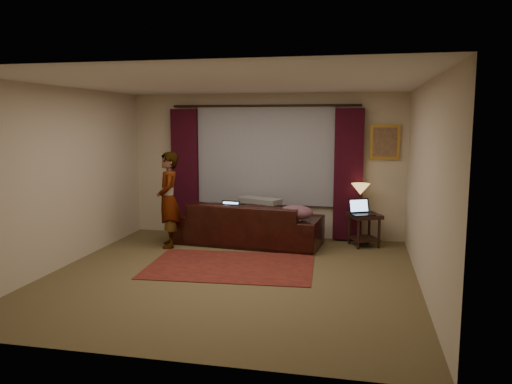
# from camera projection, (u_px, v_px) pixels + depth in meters

# --- Properties ---
(floor) EXTENTS (5.00, 5.00, 0.01)m
(floor) POSITION_uv_depth(u_px,v_px,m) (231.00, 276.00, 6.86)
(floor) COLOR brown
(floor) RESTS_ON ground
(ceiling) EXTENTS (5.00, 5.00, 0.02)m
(ceiling) POSITION_uv_depth(u_px,v_px,m) (229.00, 83.00, 6.49)
(ceiling) COLOR silver
(ceiling) RESTS_ON ground
(wall_back) EXTENTS (5.00, 0.02, 2.60)m
(wall_back) POSITION_uv_depth(u_px,v_px,m) (265.00, 166.00, 9.10)
(wall_back) COLOR beige
(wall_back) RESTS_ON ground
(wall_front) EXTENTS (5.00, 0.02, 2.60)m
(wall_front) POSITION_uv_depth(u_px,v_px,m) (155.00, 216.00, 4.25)
(wall_front) COLOR beige
(wall_front) RESTS_ON ground
(wall_left) EXTENTS (0.02, 5.00, 2.60)m
(wall_left) POSITION_uv_depth(u_px,v_px,m) (63.00, 178.00, 7.19)
(wall_left) COLOR beige
(wall_left) RESTS_ON ground
(wall_right) EXTENTS (0.02, 5.00, 2.60)m
(wall_right) POSITION_uv_depth(u_px,v_px,m) (426.00, 187.00, 6.16)
(wall_right) COLOR beige
(wall_right) RESTS_ON ground
(sheer_curtain) EXTENTS (2.50, 0.05, 1.80)m
(sheer_curtain) POSITION_uv_depth(u_px,v_px,m) (265.00, 155.00, 9.01)
(sheer_curtain) COLOR #919198
(sheer_curtain) RESTS_ON wall_back
(drape_left) EXTENTS (0.50, 0.14, 2.30)m
(drape_left) POSITION_uv_depth(u_px,v_px,m) (186.00, 171.00, 9.31)
(drape_left) COLOR #340914
(drape_left) RESTS_ON floor
(drape_right) EXTENTS (0.50, 0.14, 2.30)m
(drape_right) POSITION_uv_depth(u_px,v_px,m) (348.00, 175.00, 8.70)
(drape_right) COLOR #340914
(drape_right) RESTS_ON floor
(curtain_rod) EXTENTS (0.04, 0.04, 3.40)m
(curtain_rod) POSITION_uv_depth(u_px,v_px,m) (264.00, 106.00, 8.84)
(curtain_rod) COLOR black
(curtain_rod) RESTS_ON wall_back
(picture_frame) EXTENTS (0.50, 0.04, 0.60)m
(picture_frame) POSITION_uv_depth(u_px,v_px,m) (385.00, 142.00, 8.57)
(picture_frame) COLOR gold
(picture_frame) RESTS_ON wall_back
(sofa) EXTENTS (2.59, 1.32, 1.01)m
(sofa) POSITION_uv_depth(u_px,v_px,m) (249.00, 215.00, 8.59)
(sofa) COLOR black
(sofa) RESTS_ON floor
(throw_blanket) EXTENTS (0.82, 0.58, 0.09)m
(throw_blanket) POSITION_uv_depth(u_px,v_px,m) (260.00, 185.00, 8.67)
(throw_blanket) COLOR gray
(throw_blanket) RESTS_ON sofa
(clothing_pile) EXTENTS (0.65, 0.55, 0.24)m
(clothing_pile) POSITION_uv_depth(u_px,v_px,m) (296.00, 213.00, 8.13)
(clothing_pile) COLOR #714253
(clothing_pile) RESTS_ON sofa
(laptop_sofa) EXTENTS (0.37, 0.39, 0.23)m
(laptop_sofa) POSITION_uv_depth(u_px,v_px,m) (228.00, 209.00, 8.53)
(laptop_sofa) COLOR black
(laptop_sofa) RESTS_ON sofa
(area_rug) EXTENTS (2.50, 1.75, 0.01)m
(area_rug) POSITION_uv_depth(u_px,v_px,m) (231.00, 266.00, 7.30)
(area_rug) COLOR maroon
(area_rug) RESTS_ON floor
(end_table) EXTENTS (0.64, 0.64, 0.56)m
(end_table) POSITION_uv_depth(u_px,v_px,m) (364.00, 230.00, 8.45)
(end_table) COLOR black
(end_table) RESTS_ON floor
(tiffany_lamp) EXTENTS (0.40, 0.40, 0.50)m
(tiffany_lamp) POSITION_uv_depth(u_px,v_px,m) (360.00, 198.00, 8.47)
(tiffany_lamp) COLOR #9E7E40
(tiffany_lamp) RESTS_ON end_table
(laptop_table) EXTENTS (0.50, 0.52, 0.26)m
(laptop_table) POSITION_uv_depth(u_px,v_px,m) (363.00, 207.00, 8.27)
(laptop_table) COLOR black
(laptop_table) RESTS_ON end_table
(person) EXTENTS (0.62, 0.62, 1.60)m
(person) POSITION_uv_depth(u_px,v_px,m) (168.00, 200.00, 8.35)
(person) COLOR gray
(person) RESTS_ON floor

